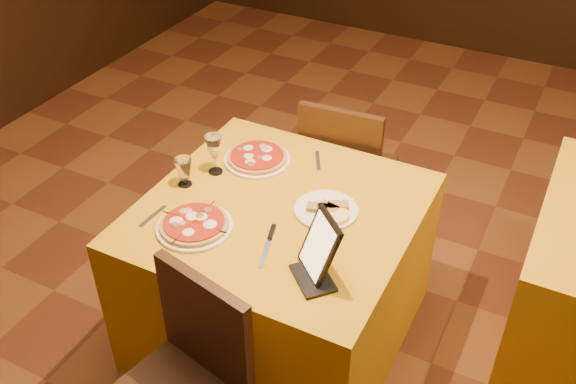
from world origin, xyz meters
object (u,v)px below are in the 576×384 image
at_px(pizza_near, 194,225).
at_px(wine_glass, 214,154).
at_px(chair_main_far, 349,170).
at_px(water_glass, 184,172).
at_px(tablet, 320,246).
at_px(main_table, 280,273).
at_px(pizza_far, 257,158).

xyz_separation_m(pizza_near, wine_glass, (-0.14, 0.37, 0.08)).
relative_size(chair_main_far, wine_glass, 4.79).
bearing_deg(wine_glass, water_glass, -115.01).
relative_size(chair_main_far, water_glass, 7.00).
bearing_deg(tablet, main_table, -178.82).
height_order(wine_glass, water_glass, wine_glass).
bearing_deg(tablet, pizza_far, 179.05).
height_order(chair_main_far, pizza_far, chair_main_far).
distance_m(main_table, pizza_far, 0.53).
bearing_deg(tablet, water_glass, -154.24).
height_order(main_table, pizza_near, pizza_near).
bearing_deg(chair_main_far, pizza_far, 61.30).
bearing_deg(chair_main_far, main_table, 86.55).
bearing_deg(chair_main_far, tablet, 102.55).
relative_size(pizza_near, wine_glass, 1.60).
relative_size(wine_glass, water_glass, 1.46).
xyz_separation_m(water_glass, tablet, (0.74, -0.22, 0.06)).
bearing_deg(pizza_far, pizza_near, -88.66).
xyz_separation_m(pizza_near, tablet, (0.54, 0.00, 0.10)).
height_order(pizza_far, tablet, tablet).
xyz_separation_m(chair_main_far, pizza_near, (-0.24, -1.06, 0.31)).
distance_m(chair_main_far, pizza_near, 1.13).
bearing_deg(main_table, water_glass, -174.44).
bearing_deg(main_table, wine_glass, 165.18).
bearing_deg(wine_glass, chair_main_far, 61.63).
bearing_deg(main_table, tablet, -41.43).
distance_m(chair_main_far, pizza_far, 0.66).
relative_size(main_table, wine_glass, 5.79).
xyz_separation_m(pizza_near, water_glass, (-0.20, 0.23, 0.05)).
relative_size(pizza_near, tablet, 1.25).
height_order(pizza_near, water_glass, water_glass).
xyz_separation_m(pizza_near, pizza_far, (-0.01, 0.53, 0.00)).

